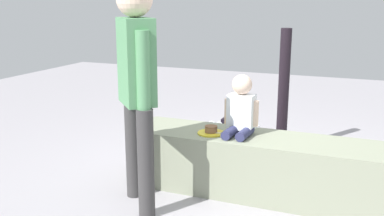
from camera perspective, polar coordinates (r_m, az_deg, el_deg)
ground_plane at (r=3.74m, az=7.94°, el=-10.71°), size 12.00×12.00×0.00m
concrete_ledge at (r=3.65m, az=8.07°, el=-7.26°), size 2.04×0.52×0.48m
child_seated at (r=3.56m, az=6.31°, el=-0.05°), size 0.28×0.32×0.48m
adult_standing at (r=3.22m, az=-7.12°, el=4.13°), size 0.38×0.39×1.68m
cake_plate at (r=3.60m, az=2.47°, el=-2.98°), size 0.22×0.22×0.07m
gift_bag at (r=4.64m, az=3.01°, el=-3.81°), size 0.19×0.12×0.32m
railing_post at (r=4.61m, az=11.64°, el=0.31°), size 0.36×0.36×1.27m
water_bottle_near_gift at (r=4.87m, az=8.47°, el=-3.57°), size 0.07×0.07×0.22m
party_cup_red at (r=4.07m, az=21.29°, el=-8.58°), size 0.08×0.08×0.12m
cake_box_white at (r=4.52m, az=17.40°, el=-6.07°), size 0.29×0.32×0.11m
handbag_black_leather at (r=5.04m, az=5.80°, el=-2.65°), size 0.34×0.15×0.36m
handbag_brown_canvas at (r=4.18m, az=14.51°, el=-6.89°), size 0.33×0.13×0.30m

